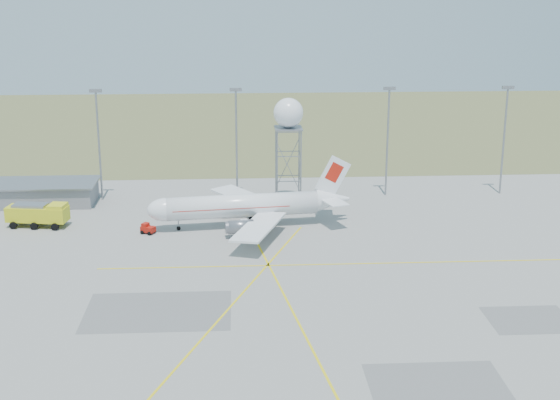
{
  "coord_description": "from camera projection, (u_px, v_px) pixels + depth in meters",
  "views": [
    {
      "loc": [
        -9.93,
        -74.49,
        40.01
      ],
      "look_at": [
        -3.46,
        40.0,
        6.87
      ],
      "focal_mm": 50.0,
      "sensor_mm": 36.0,
      "label": 1
    }
  ],
  "objects": [
    {
      "name": "baggage_tug",
      "position": [
        148.0,
        230.0,
        125.28
      ],
      "size": [
        2.57,
        2.47,
        1.68
      ],
      "rotation": [
        0.0,
        0.0,
        -0.5
      ],
      "color": "#A6150B",
      "rests_on": "ground"
    },
    {
      "name": "fire_truck",
      "position": [
        39.0,
        215.0,
        128.4
      ],
      "size": [
        10.33,
        5.25,
        3.97
      ],
      "rotation": [
        0.0,
        0.0,
        -0.16
      ],
      "color": "gold",
      "rests_on": "ground"
    },
    {
      "name": "grass_strip",
      "position": [
        272.0,
        124.0,
        217.37
      ],
      "size": [
        400.0,
        120.0,
        0.03
      ],
      "primitive_type": "cube",
      "color": "#5E6537",
      "rests_on": "ground"
    },
    {
      "name": "ground",
      "position": [
        333.0,
        365.0,
        83.09
      ],
      "size": [
        400.0,
        400.0,
        0.0
      ],
      "primitive_type": "plane",
      "color": "#A3A39E",
      "rests_on": "ground"
    },
    {
      "name": "mast_b",
      "position": [
        236.0,
        134.0,
        142.51
      ],
      "size": [
        2.2,
        0.5,
        20.5
      ],
      "color": "gray",
      "rests_on": "ground"
    },
    {
      "name": "mast_d",
      "position": [
        505.0,
        131.0,
        145.22
      ],
      "size": [
        2.2,
        0.5,
        20.5
      ],
      "color": "gray",
      "rests_on": "ground"
    },
    {
      "name": "mast_a",
      "position": [
        98.0,
        135.0,
        141.15
      ],
      "size": [
        2.2,
        0.5,
        20.5
      ],
      "color": "gray",
      "rests_on": "ground"
    },
    {
      "name": "airliner_main",
      "position": [
        246.0,
        206.0,
        127.96
      ],
      "size": [
        33.78,
        32.64,
        11.5
      ],
      "rotation": [
        0.0,
        0.0,
        3.26
      ],
      "color": "white",
      "rests_on": "ground"
    },
    {
      "name": "mast_c",
      "position": [
        388.0,
        132.0,
        144.02
      ],
      "size": [
        2.2,
        0.5,
        20.5
      ],
      "color": "gray",
      "rests_on": "ground"
    },
    {
      "name": "building_grey",
      "position": [
        45.0,
        193.0,
        141.49
      ],
      "size": [
        19.0,
        10.0,
        3.9
      ],
      "color": "slate",
      "rests_on": "ground"
    },
    {
      "name": "radar_tower",
      "position": [
        288.0,
        145.0,
        139.61
      ],
      "size": [
        5.3,
        5.3,
        19.2
      ],
      "color": "gray",
      "rests_on": "ground"
    }
  ]
}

